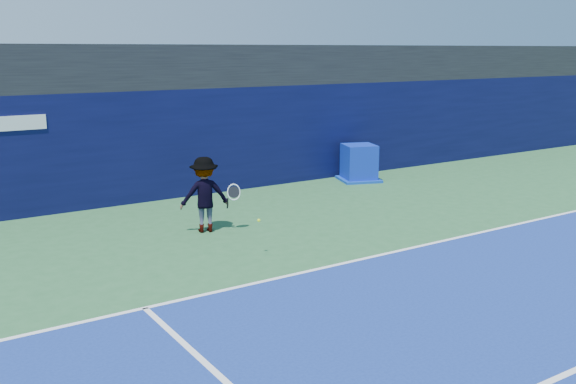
% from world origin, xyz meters
% --- Properties ---
extents(ground, '(80.00, 80.00, 0.00)m').
position_xyz_m(ground, '(0.00, 0.00, 0.00)').
color(ground, '#2A5E33').
rests_on(ground, ground).
extents(baseline, '(24.00, 0.10, 0.01)m').
position_xyz_m(baseline, '(0.00, 3.00, 0.01)').
color(baseline, white).
rests_on(baseline, ground).
extents(stadium_band, '(36.00, 3.00, 1.20)m').
position_xyz_m(stadium_band, '(0.00, 11.50, 3.60)').
color(stadium_band, black).
rests_on(stadium_band, back_wall_assembly).
extents(back_wall_assembly, '(36.00, 1.03, 3.00)m').
position_xyz_m(back_wall_assembly, '(-0.00, 10.50, 1.50)').
color(back_wall_assembly, '#090B32').
rests_on(back_wall_assembly, ground).
extents(equipment_cart, '(1.52, 1.52, 1.15)m').
position_xyz_m(equipment_cart, '(4.44, 9.15, 0.52)').
color(equipment_cart, '#0C24A8').
rests_on(equipment_cart, ground).
extents(tennis_player, '(1.37, 0.93, 1.72)m').
position_xyz_m(tennis_player, '(-2.20, 6.53, 0.86)').
color(tennis_player, silver).
rests_on(tennis_player, ground).
extents(tennis_ball, '(0.06, 0.06, 0.06)m').
position_xyz_m(tennis_ball, '(-2.06, 4.37, 0.73)').
color(tennis_ball, '#D6F61B').
rests_on(tennis_ball, ground).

